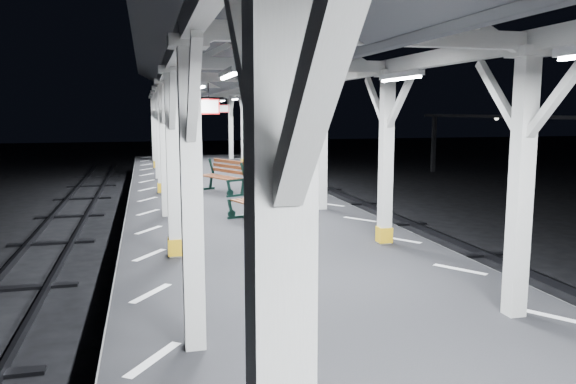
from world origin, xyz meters
name	(u,v)px	position (x,y,z in m)	size (l,w,h in m)	color
ground	(316,343)	(0.00, 0.00, 0.00)	(120.00, 120.00, 0.00)	black
platform	(316,312)	(0.00, 0.00, 0.50)	(6.00, 50.00, 1.00)	black
hazard_stripes_left	(151,293)	(-2.45, 0.00, 1.00)	(1.00, 48.00, 0.01)	silver
hazard_stripes_right	(460,269)	(2.45, 0.00, 1.00)	(1.00, 48.00, 0.01)	silver
canopy	(318,41)	(0.00, -0.01, 4.56)	(5.40, 49.00, 4.65)	silver
bench_mid	(260,202)	(0.05, 4.54, 1.50)	(1.16, 1.85, 0.94)	black
bench_far	(223,176)	(-0.12, 9.59, 1.55)	(1.42, 2.02, 1.03)	black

